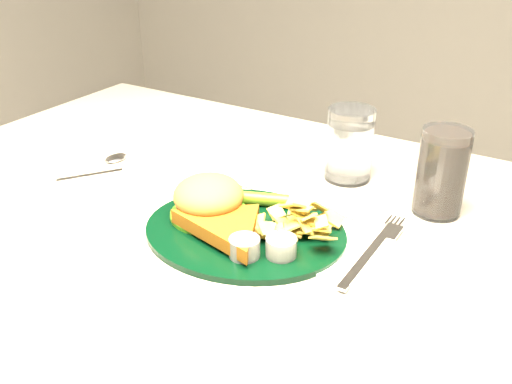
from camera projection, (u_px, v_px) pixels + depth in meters
The scene contains 7 objects.
dinner_plate at pixel (245, 214), 0.73m from camera, with size 0.27×0.22×0.06m, color black, non-canonical shape.
water_glass at pixel (350, 145), 0.87m from camera, with size 0.07×0.07×0.11m, color white.
cola_glass at pixel (442, 172), 0.77m from camera, with size 0.07×0.07×0.12m, color black.
fork_napkin at pixel (366, 258), 0.69m from camera, with size 0.13×0.17×0.01m, color white, non-canonical shape.
spoon at pixel (90, 174), 0.90m from camera, with size 0.04×0.14×0.01m, color white, non-canonical shape.
ramekin at pixel (148, 138), 1.00m from camera, with size 0.05×0.05×0.03m, color white.
wrapped_straw at pixel (291, 198), 0.83m from camera, with size 0.21×0.07×0.01m, color white, non-canonical shape.
Camera 1 is at (0.36, -0.56, 1.14)m, focal length 40.00 mm.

